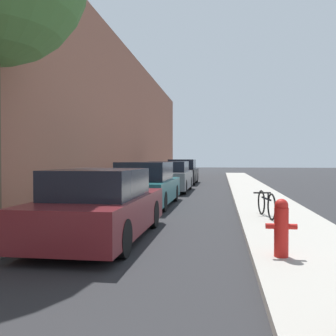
% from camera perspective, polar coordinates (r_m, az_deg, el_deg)
% --- Properties ---
extents(ground_plane, '(120.00, 120.00, 0.00)m').
position_cam_1_polar(ground_plane, '(15.06, 2.62, -4.55)').
color(ground_plane, '#28282B').
extents(sidewalk_left, '(2.00, 52.00, 0.12)m').
position_cam_1_polar(sidewalk_left, '(15.61, -8.07, -4.14)').
color(sidewalk_left, '#ADA89E').
rests_on(sidewalk_left, ground).
extents(sidewalk_right, '(2.00, 52.00, 0.12)m').
position_cam_1_polar(sidewalk_right, '(15.06, 13.70, -4.36)').
color(sidewalk_right, '#ADA89E').
rests_on(sidewalk_right, ground).
extents(building_facade_left, '(0.70, 52.00, 7.93)m').
position_cam_1_polar(building_facade_left, '(16.15, -12.79, 9.91)').
color(building_facade_left, '#9E604C').
rests_on(building_facade_left, ground).
extents(parked_car_maroon, '(1.69, 4.21, 1.35)m').
position_cam_1_polar(parked_car_maroon, '(7.28, -10.15, -5.77)').
color(parked_car_maroon, black).
rests_on(parked_car_maroon, ground).
extents(parked_car_teal, '(1.73, 4.53, 1.45)m').
position_cam_1_polar(parked_car_teal, '(12.41, -3.33, -2.67)').
color(parked_car_teal, black).
rests_on(parked_car_teal, ground).
extents(parked_car_grey, '(1.83, 4.34, 1.45)m').
position_cam_1_polar(parked_car_grey, '(17.83, 0.31, -1.41)').
color(parked_car_grey, black).
rests_on(parked_car_grey, ground).
extents(parked_car_black, '(1.78, 4.28, 1.55)m').
position_cam_1_polar(parked_car_black, '(23.74, 2.23, -0.67)').
color(parked_car_black, black).
rests_on(parked_car_black, ground).
extents(fire_hydrant, '(0.44, 0.20, 0.84)m').
position_cam_1_polar(fire_hydrant, '(5.71, 16.91, -8.60)').
color(fire_hydrant, red).
rests_on(fire_hydrant, sidewalk_right).
extents(bicycle, '(0.44, 1.52, 0.63)m').
position_cam_1_polar(bicycle, '(9.48, 14.75, -5.33)').
color(bicycle, black).
rests_on(bicycle, sidewalk_right).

